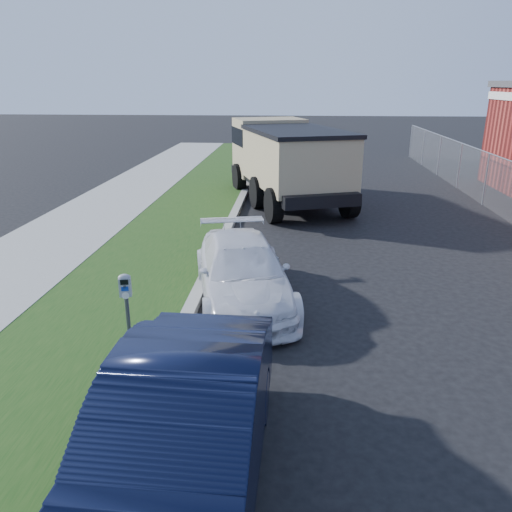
# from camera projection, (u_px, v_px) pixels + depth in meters

# --- Properties ---
(ground) EXTENTS (120.00, 120.00, 0.00)m
(ground) POSITION_uv_depth(u_px,v_px,m) (331.00, 331.00, 8.73)
(ground) COLOR black
(ground) RESTS_ON ground
(streetside) EXTENTS (6.12, 50.00, 0.15)m
(streetside) POSITION_uv_depth(u_px,v_px,m) (71.00, 276.00, 10.98)
(streetside) COLOR gray
(streetside) RESTS_ON ground
(parking_meter) EXTENTS (0.21, 0.16, 1.33)m
(parking_meter) POSITION_uv_depth(u_px,v_px,m) (126.00, 297.00, 7.40)
(parking_meter) COLOR #3F4247
(parking_meter) RESTS_ON ground
(white_wagon) EXTENTS (2.59, 4.47, 1.22)m
(white_wagon) POSITION_uv_depth(u_px,v_px,m) (243.00, 271.00, 9.79)
(white_wagon) COLOR white
(white_wagon) RESTS_ON ground
(navy_sedan) EXTENTS (1.65, 4.55, 1.49)m
(navy_sedan) POSITION_uv_depth(u_px,v_px,m) (180.00, 440.00, 4.95)
(navy_sedan) COLOR black
(navy_sedan) RESTS_ON ground
(dump_truck) EXTENTS (4.72, 7.54, 2.78)m
(dump_truck) POSITION_uv_depth(u_px,v_px,m) (285.00, 158.00, 17.85)
(dump_truck) COLOR black
(dump_truck) RESTS_ON ground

